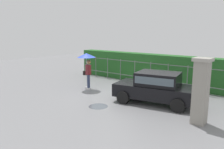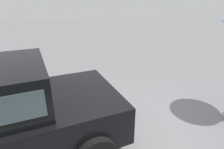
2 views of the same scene
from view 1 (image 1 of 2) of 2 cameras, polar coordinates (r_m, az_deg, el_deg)
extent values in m
plane|color=slate|center=(12.11, 1.05, -5.04)|extent=(40.00, 40.00, 0.00)
cube|color=black|center=(10.69, 10.87, -4.14)|extent=(3.95, 2.34, 0.60)
cube|color=black|center=(10.51, 11.76, -1.07)|extent=(2.15, 1.79, 0.60)
cube|color=#4C5B66|center=(10.51, 11.77, -0.96)|extent=(2.00, 1.78, 0.33)
cylinder|color=black|center=(10.44, 2.83, -5.92)|extent=(0.62, 0.30, 0.60)
cylinder|color=black|center=(11.93, 6.27, -3.85)|extent=(0.62, 0.30, 0.60)
cylinder|color=black|center=(9.70, 16.44, -7.67)|extent=(0.62, 0.30, 0.60)
cylinder|color=black|center=(11.29, 18.19, -5.18)|extent=(0.62, 0.30, 0.60)
cube|color=red|center=(9.76, 20.44, -5.16)|extent=(0.10, 0.21, 0.16)
cube|color=red|center=(10.82, 21.24, -3.69)|extent=(0.10, 0.21, 0.16)
cylinder|color=#2D3856|center=(13.13, -5.98, -1.91)|extent=(0.15, 0.15, 0.86)
cylinder|color=#2D3856|center=(13.32, -6.09, -1.73)|extent=(0.15, 0.15, 0.86)
cube|color=white|center=(13.21, -6.21, -3.57)|extent=(0.26, 0.10, 0.08)
cube|color=white|center=(13.41, -6.31, -3.37)|extent=(0.26, 0.10, 0.08)
cylinder|color=maroon|center=(13.09, -6.10, 1.26)|extent=(0.34, 0.34, 0.58)
sphere|color=#DBAD89|center=(13.03, -6.13, 3.12)|extent=(0.22, 0.22, 0.22)
sphere|color=olive|center=(13.03, -6.01, 3.22)|extent=(0.25, 0.25, 0.25)
cylinder|color=maroon|center=(12.86, -6.33, 1.22)|extent=(0.23, 0.21, 0.56)
cylinder|color=maroon|center=(13.29, -6.56, 1.52)|extent=(0.23, 0.21, 0.56)
cylinder|color=#B2B2B7|center=(12.95, -6.52, 2.69)|extent=(0.02, 0.02, 0.77)
cone|color=blue|center=(12.89, -6.57, 4.91)|extent=(1.06, 1.06, 0.24)
cube|color=black|center=(13.37, -6.72, 0.40)|extent=(0.33, 0.37, 0.24)
cube|color=gray|center=(8.59, 21.75, -4.46)|extent=(0.48, 0.48, 2.30)
cube|color=#9E998E|center=(8.37, 22.32, 3.57)|extent=(0.60, 0.60, 0.12)
cylinder|color=#59605B|center=(17.63, -6.92, 2.36)|extent=(0.05, 0.05, 1.50)
cylinder|color=#59605B|center=(16.81, -4.16, 2.00)|extent=(0.05, 0.05, 1.50)
cylinder|color=#59605B|center=(16.04, -1.13, 1.61)|extent=(0.05, 0.05, 1.50)
cylinder|color=#59605B|center=(15.31, 2.19, 1.17)|extent=(0.05, 0.05, 1.50)
cylinder|color=#59605B|center=(14.64, 5.83, 0.68)|extent=(0.05, 0.05, 1.50)
cylinder|color=#59605B|center=(14.04, 9.80, 0.15)|extent=(0.05, 0.05, 1.50)
cylinder|color=#59605B|center=(13.51, 14.10, -0.43)|extent=(0.05, 0.05, 1.50)
cylinder|color=#59605B|center=(13.07, 18.72, -1.05)|extent=(0.05, 0.05, 1.50)
cylinder|color=#59605B|center=(12.72, 23.63, -1.70)|extent=(0.05, 0.05, 1.50)
cube|color=#59605B|center=(14.23, 7.84, 3.08)|extent=(10.52, 0.03, 0.04)
cube|color=#59605B|center=(14.39, 7.74, -0.76)|extent=(10.52, 0.03, 0.04)
cube|color=#235B23|center=(15.00, 9.45, 1.60)|extent=(11.52, 0.90, 1.90)
cylinder|color=#4C545B|center=(10.17, -3.53, -8.14)|extent=(0.87, 0.87, 0.00)
camera|label=2|loc=(13.15, 11.88, 6.17)|focal=30.20mm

